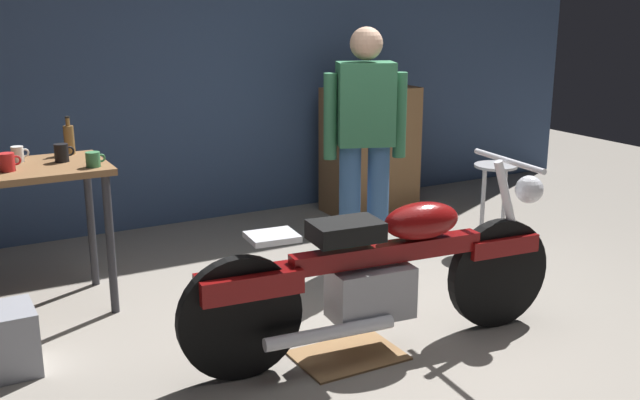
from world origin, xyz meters
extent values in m
plane|color=gray|center=(0.00, 0.00, 0.00)|extent=(12.00, 12.00, 0.00)
cube|color=#384C70|center=(0.00, 2.80, 1.55)|extent=(8.00, 0.12, 3.10)
cylinder|color=#2D2D33|center=(-1.22, 1.12, 0.43)|extent=(0.05, 0.05, 0.86)
cylinder|color=#2D2D33|center=(-1.22, 1.64, 0.43)|extent=(0.05, 0.05, 0.86)
cylinder|color=black|center=(0.68, -0.14, 0.32)|extent=(0.64, 0.13, 0.64)
cylinder|color=black|center=(-0.87, 0.00, 0.32)|extent=(0.64, 0.13, 0.64)
cube|color=maroon|center=(0.68, -0.14, 0.50)|extent=(0.45, 0.18, 0.10)
cube|color=maroon|center=(-0.82, -0.01, 0.50)|extent=(0.53, 0.23, 0.12)
cube|color=gray|center=(-0.15, -0.07, 0.34)|extent=(0.46, 0.28, 0.28)
cube|color=maroon|center=(-0.05, -0.08, 0.55)|extent=(1.10, 0.20, 0.10)
ellipsoid|color=maroon|center=(0.15, -0.10, 0.70)|extent=(0.46, 0.26, 0.20)
cube|color=black|center=(-0.30, -0.05, 0.70)|extent=(0.38, 0.27, 0.10)
cube|color=silver|center=(-0.69, -0.02, 0.72)|extent=(0.26, 0.22, 0.03)
cylinder|color=silver|center=(0.74, -0.15, 0.65)|extent=(0.27, 0.07, 0.68)
cylinder|color=silver|center=(0.70, -0.15, 0.98)|extent=(0.09, 0.60, 0.03)
sphere|color=silver|center=(0.85, -0.16, 0.80)|extent=(0.16, 0.16, 0.16)
cylinder|color=silver|center=(-0.46, -0.18, 0.22)|extent=(0.70, 0.13, 0.07)
cylinder|color=#365D8D|center=(0.62, 1.03, 0.44)|extent=(0.15, 0.15, 0.88)
cylinder|color=#365D8D|center=(0.43, 1.11, 0.44)|extent=(0.15, 0.15, 0.88)
cube|color=#33724C|center=(0.53, 1.07, 1.16)|extent=(0.43, 0.34, 0.56)
cylinder|color=#33724C|center=(0.75, 0.98, 1.08)|extent=(0.09, 0.09, 0.58)
cylinder|color=#33724C|center=(0.30, 1.16, 1.08)|extent=(0.09, 0.09, 0.58)
sphere|color=tan|center=(0.53, 1.07, 1.56)|extent=(0.22, 0.22, 0.22)
cylinder|color=#B2B2B7|center=(1.64, 0.99, 0.63)|extent=(0.32, 0.32, 0.02)
cylinder|color=#B2B2B7|center=(1.75, 0.99, 0.31)|extent=(0.02, 0.02, 0.62)
cylinder|color=#B2B2B7|center=(1.64, 1.10, 0.31)|extent=(0.02, 0.02, 0.62)
cylinder|color=#B2B2B7|center=(1.53, 0.99, 0.31)|extent=(0.02, 0.02, 0.62)
cylinder|color=#B2B2B7|center=(1.64, 0.88, 0.31)|extent=(0.02, 0.02, 0.62)
cube|color=brown|center=(1.36, 2.30, 0.55)|extent=(0.80, 0.44, 1.10)
sphere|color=tan|center=(1.36, 2.07, 0.85)|extent=(0.04, 0.04, 0.04)
sphere|color=tan|center=(1.36, 2.07, 0.55)|extent=(0.04, 0.04, 0.04)
sphere|color=tan|center=(1.36, 2.07, 0.25)|extent=(0.04, 0.04, 0.04)
cube|color=olive|center=(-0.28, -0.07, 0.01)|extent=(0.56, 0.40, 0.01)
cylinder|color=#3D7F4C|center=(-1.27, 1.18, 0.94)|extent=(0.08, 0.08, 0.09)
torus|color=#3D7F4C|center=(-1.23, 1.18, 0.95)|extent=(0.05, 0.01, 0.05)
cylinder|color=red|center=(-1.73, 1.30, 0.95)|extent=(0.09, 0.09, 0.10)
torus|color=red|center=(-1.68, 1.30, 0.96)|extent=(0.06, 0.01, 0.06)
cylinder|color=white|center=(-1.64, 1.54, 0.95)|extent=(0.07, 0.07, 0.09)
torus|color=white|center=(-1.60, 1.54, 0.95)|extent=(0.05, 0.01, 0.05)
cylinder|color=black|center=(-1.41, 1.41, 0.95)|extent=(0.08, 0.08, 0.11)
torus|color=black|center=(-1.36, 1.41, 0.96)|extent=(0.06, 0.01, 0.06)
cylinder|color=olive|center=(-1.32, 1.62, 0.99)|extent=(0.06, 0.06, 0.18)
cylinder|color=olive|center=(-1.32, 1.62, 1.10)|extent=(0.03, 0.03, 0.05)
cylinder|color=black|center=(-1.32, 1.62, 1.14)|extent=(0.03, 0.03, 0.01)
camera|label=1|loc=(-2.18, -3.19, 1.85)|focal=42.07mm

